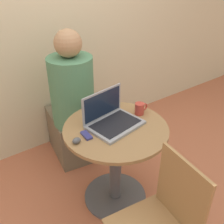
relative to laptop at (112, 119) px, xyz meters
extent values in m
plane|color=#B26042|center=(0.00, -0.05, -0.75)|extent=(12.00, 12.00, 0.00)
cube|color=beige|center=(0.00, 1.02, 0.55)|extent=(7.00, 0.05, 2.60)
cylinder|color=#4C4C51|center=(0.00, -0.05, -0.74)|extent=(0.52, 0.52, 0.02)
cylinder|color=#4C4C51|center=(0.00, -0.05, -0.40)|extent=(0.09, 0.09, 0.66)
cylinder|color=olive|center=(0.00, -0.05, -0.06)|extent=(0.76, 0.76, 0.02)
cube|color=gray|center=(0.01, -0.04, -0.04)|extent=(0.41, 0.33, 0.02)
cube|color=black|center=(0.01, -0.04, -0.02)|extent=(0.36, 0.26, 0.00)
cube|color=gray|center=(-0.02, 0.09, 0.08)|extent=(0.37, 0.07, 0.21)
cube|color=#141E33|center=(-0.01, 0.09, 0.08)|extent=(0.34, 0.06, 0.19)
cube|color=navy|center=(-0.23, -0.02, -0.04)|extent=(0.05, 0.10, 0.02)
ellipsoid|color=#4C4C51|center=(-0.32, -0.05, -0.03)|extent=(0.06, 0.04, 0.04)
cylinder|color=#B2382D|center=(0.26, -0.01, 0.00)|extent=(0.07, 0.07, 0.09)
torus|color=#B2382D|center=(0.30, -0.01, 0.00)|extent=(0.06, 0.01, 0.06)
cylinder|color=#9E7042|center=(-0.03, -0.52, -0.54)|extent=(0.04, 0.04, 0.42)
cube|color=#9E7042|center=(-0.03, -0.70, -0.10)|extent=(0.06, 0.37, 0.43)
cube|color=brown|center=(0.00, 0.69, -0.53)|extent=(0.44, 0.58, 0.45)
cylinder|color=#4C7F5B|center=(-0.02, 0.56, 0.00)|extent=(0.38, 0.38, 0.61)
sphere|color=#A87A56|center=(-0.02, 0.56, 0.42)|extent=(0.22, 0.22, 0.22)
camera|label=1|loc=(-0.92, -1.29, 1.00)|focal=42.00mm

